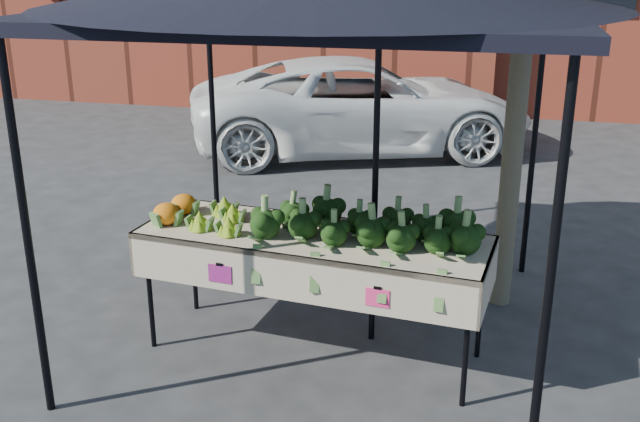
{
  "coord_description": "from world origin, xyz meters",
  "views": [
    {
      "loc": [
        1.13,
        -4.58,
        2.71
      ],
      "look_at": [
        -0.04,
        0.18,
        1.0
      ],
      "focal_mm": 41.62,
      "sensor_mm": 36.0,
      "label": 1
    }
  ],
  "objects": [
    {
      "name": "table",
      "position": [
        -0.04,
        -0.02,
        0.45
      ],
      "size": [
        2.47,
        1.04,
        0.9
      ],
      "color": "#BBAC95",
      "rests_on": "ground"
    },
    {
      "name": "street_tree",
      "position": [
        1.25,
        1.12,
        2.29
      ],
      "size": [
        2.33,
        2.33,
        4.58
      ],
      "primitive_type": null,
      "color": "#1E4C14",
      "rests_on": "ground"
    },
    {
      "name": "broccoli_heap",
      "position": [
        0.32,
        0.0,
        1.03
      ],
      "size": [
        1.53,
        0.56,
        0.25
      ],
      "primitive_type": "ellipsoid",
      "color": "black",
      "rests_on": "table"
    },
    {
      "name": "romanesco_cluster",
      "position": [
        -0.7,
        0.01,
        1.0
      ],
      "size": [
        0.42,
        0.56,
        0.19
      ],
      "primitive_type": "ellipsoid",
      "color": "#8FB023",
      "rests_on": "table"
    },
    {
      "name": "ground",
      "position": [
        0.0,
        0.0,
        0.0
      ],
      "size": [
        90.0,
        90.0,
        0.0
      ],
      "primitive_type": "plane",
      "color": "#29292C"
    },
    {
      "name": "cauliflower_pair",
      "position": [
        -1.07,
        0.04,
        0.99
      ],
      "size": [
        0.22,
        0.42,
        0.17
      ],
      "primitive_type": "ellipsoid",
      "color": "orange",
      "rests_on": "table"
    },
    {
      "name": "canopy",
      "position": [
        -0.02,
        0.35,
        1.37
      ],
      "size": [
        3.16,
        3.16,
        2.74
      ],
      "primitive_type": null,
      "color": "black",
      "rests_on": "ground"
    }
  ]
}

